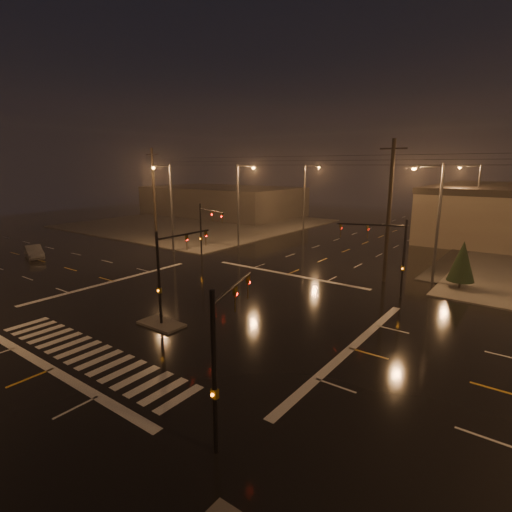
% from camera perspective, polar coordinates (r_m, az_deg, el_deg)
% --- Properties ---
extents(ground, '(140.00, 140.00, 0.00)m').
position_cam_1_polar(ground, '(28.85, -7.25, -7.29)').
color(ground, black).
rests_on(ground, ground).
extents(sidewalk_nw, '(36.00, 36.00, 0.12)m').
position_cam_1_polar(sidewalk_nw, '(70.22, -8.15, 4.67)').
color(sidewalk_nw, '#4B4843').
rests_on(sidewalk_nw, ground).
extents(median_island, '(3.00, 1.60, 0.15)m').
position_cam_1_polar(median_island, '(26.29, -13.35, -9.42)').
color(median_island, '#4B4843').
rests_on(median_island, ground).
extents(crosswalk, '(15.00, 2.60, 0.01)m').
position_cam_1_polar(crosswalk, '(23.72, -22.79, -12.82)').
color(crosswalk, beige).
rests_on(crosswalk, ground).
extents(stop_bar_near, '(16.00, 0.50, 0.01)m').
position_cam_1_polar(stop_bar_near, '(22.91, -27.19, -14.20)').
color(stop_bar_near, beige).
rests_on(stop_bar_near, ground).
extents(stop_bar_far, '(16.00, 0.50, 0.01)m').
position_cam_1_polar(stop_bar_far, '(37.16, 4.52, -2.61)').
color(stop_bar_far, beige).
rests_on(stop_bar_far, ground).
extents(commercial_block, '(30.00, 18.00, 5.60)m').
position_cam_1_polar(commercial_block, '(82.03, -4.81, 7.84)').
color(commercial_block, '#3E3936').
rests_on(commercial_block, ground).
extents(signal_mast_median, '(0.25, 4.59, 6.00)m').
position_cam_1_polar(signal_mast_median, '(25.73, -12.20, -1.23)').
color(signal_mast_median, black).
rests_on(signal_mast_median, ground).
extents(signal_mast_ne, '(4.84, 1.86, 6.00)m').
position_cam_1_polar(signal_mast_ne, '(31.63, 18.52, 1.08)').
color(signal_mast_ne, black).
rests_on(signal_mast_ne, ground).
extents(signal_mast_nw, '(4.84, 1.86, 6.00)m').
position_cam_1_polar(signal_mast_nw, '(41.44, -7.27, 4.29)').
color(signal_mast_nw, black).
rests_on(signal_mast_nw, ground).
extents(signal_mast_se, '(1.55, 3.87, 6.00)m').
position_cam_1_polar(signal_mast_se, '(14.39, -4.82, -12.59)').
color(signal_mast_se, black).
rests_on(signal_mast_se, ground).
extents(streetlight_1, '(2.77, 0.32, 10.00)m').
position_cam_1_polar(streetlight_1, '(48.20, -2.30, 7.98)').
color(streetlight_1, '#38383A').
rests_on(streetlight_1, ground).
extents(streetlight_2, '(2.77, 0.32, 10.00)m').
position_cam_1_polar(streetlight_2, '(61.46, 7.18, 8.94)').
color(streetlight_2, '#38383A').
rests_on(streetlight_2, ground).
extents(streetlight_3, '(2.77, 0.32, 10.00)m').
position_cam_1_polar(streetlight_3, '(36.51, 24.18, 5.31)').
color(streetlight_3, '#38383A').
rests_on(streetlight_3, ground).
extents(streetlight_4, '(2.77, 0.32, 10.00)m').
position_cam_1_polar(streetlight_4, '(56.14, 28.73, 7.11)').
color(streetlight_4, '#38383A').
rests_on(streetlight_4, ground).
extents(streetlight_5, '(0.32, 2.77, 10.00)m').
position_cam_1_polar(streetlight_5, '(46.60, -12.29, 7.53)').
color(streetlight_5, '#38383A').
rests_on(streetlight_5, ground).
extents(utility_pole_0, '(2.20, 0.32, 12.00)m').
position_cam_1_polar(utility_pole_0, '(52.95, -14.36, 8.38)').
color(utility_pole_0, black).
rests_on(utility_pole_0, ground).
extents(utility_pole_1, '(2.20, 0.32, 12.00)m').
position_cam_1_polar(utility_pole_1, '(35.38, 18.46, 6.10)').
color(utility_pole_1, black).
rests_on(utility_pole_1, ground).
extents(conifer_0, '(2.10, 2.10, 3.99)m').
position_cam_1_polar(conifer_0, '(36.16, 27.38, -0.65)').
color(conifer_0, black).
rests_on(conifer_0, ground).
extents(car_crossing, '(4.62, 2.72, 1.44)m').
position_cam_1_polar(car_crossing, '(49.52, -29.18, 0.53)').
color(car_crossing, '#595C61').
rests_on(car_crossing, ground).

